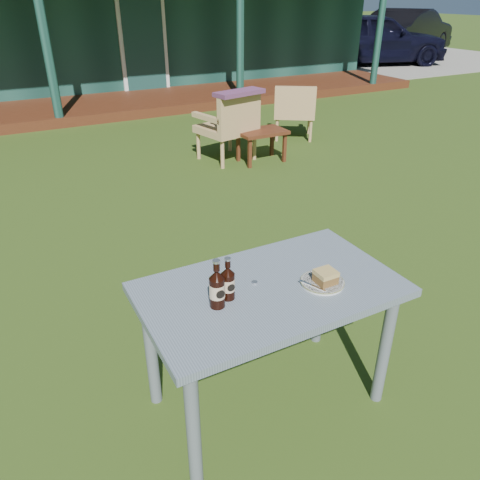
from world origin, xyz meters
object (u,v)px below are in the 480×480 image
car_far (408,32)px  cola_bottle_far (217,288)px  car_near (372,38)px  cake_slice (326,277)px  plate (322,282)px  side_table (262,135)px  cafe_table (270,304)px  armchair_left (230,124)px  armchair_right (294,109)px  cola_bottle_near (228,282)px

car_far → cola_bottle_far: bearing=109.2°
car_near → cake_slice: 13.25m
car_far → cake_slice: bearing=110.7°
plate → cake_slice: cake_slice is taller
side_table → car_far: bearing=36.5°
car_near → cafe_table: size_ratio=3.52×
armchair_left → side_table: bearing=-32.8°
armchair_right → cafe_table: bearing=-125.4°
armchair_left → cola_bottle_far: bearing=-117.7°
cake_slice → armchair_right: bearing=57.5°
side_table → car_near: bearing=40.2°
car_far → armchair_left: bearing=102.5°
cola_bottle_near → armchair_right: (3.13, 4.09, -0.37)m
car_near → plate: car_near is taller
car_near → cake_slice: (-9.04, -9.69, 0.05)m
plate → cola_bottle_near: bearing=166.7°
cake_slice → cola_bottle_near: 0.46m
cola_bottle_near → armchair_right: bearing=52.6°
plate → cola_bottle_near: size_ratio=0.99×
car_near → cola_bottle_near: car_near is taller
armchair_right → car_far: bearing=36.6°
cafe_table → armchair_right: (2.91, 4.10, -0.19)m
cafe_table → cola_bottle_near: size_ratio=5.85×
cola_bottle_near → side_table: bearing=57.4°
armchair_left → car_far: bearing=34.8°
car_near → armchair_right: bearing=148.6°
car_near → side_table: size_ratio=7.04×
cola_bottle_far → car_near: bearing=45.2°
cola_bottle_far → armchair_right: (3.19, 4.13, -0.38)m
armchair_right → cola_bottle_far: bearing=-127.7°
car_near → armchair_left: car_near is taller
plate → cola_bottle_far: cola_bottle_far is taller
cake_slice → armchair_right: size_ratio=0.12×
plate → armchair_left: size_ratio=0.24×
cola_bottle_near → armchair_left: (1.85, 3.63, -0.33)m
plate → armchair_left: (1.42, 3.73, -0.25)m
armchair_right → plate: bearing=-122.6°
car_far → cafe_table: bearing=109.9°
cafe_table → plate: size_ratio=5.88×
plate → side_table: plate is taller
cola_bottle_near → cola_bottle_far: 0.08m
car_far → cafe_table: car_far is taller
car_far → plate: bearing=110.6°
car_near → armchair_left: 9.68m
car_far → cola_bottle_near: 16.16m
cake_slice → side_table: size_ratio=0.15×
car_near → cola_bottle_near: size_ratio=20.61×
side_table → armchair_left: bearing=147.2°
car_near → side_table: 9.56m
cake_slice → cola_bottle_near: bearing=165.2°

